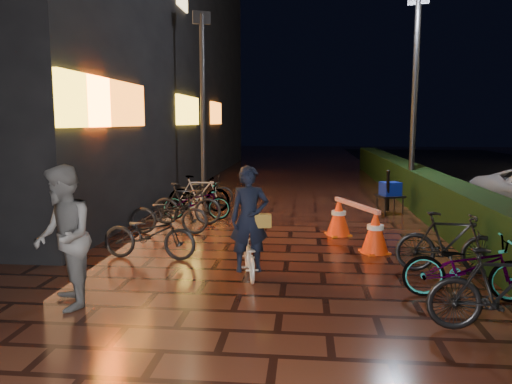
# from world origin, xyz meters

# --- Properties ---
(ground) EXTENTS (80.00, 80.00, 0.00)m
(ground) POSITION_xyz_m (0.00, 0.00, 0.00)
(ground) COLOR #381911
(ground) RESTS_ON ground
(hedge) EXTENTS (0.70, 20.00, 1.00)m
(hedge) POSITION_xyz_m (3.30, 8.00, 0.50)
(hedge) COLOR black
(hedge) RESTS_ON ground
(bystander_person) EXTENTS (0.99, 1.06, 1.74)m
(bystander_person) POSITION_xyz_m (-2.59, -1.19, 0.87)
(bystander_person) COLOR #5D5D5F
(bystander_person) RESTS_ON ground
(storefront_block) EXTENTS (12.09, 22.00, 9.00)m
(storefront_block) POSITION_xyz_m (-9.50, 11.50, 4.50)
(storefront_block) COLOR black
(storefront_block) RESTS_ON ground
(lamp_post_hedge) EXTENTS (0.52, 0.24, 5.50)m
(lamp_post_hedge) POSITION_xyz_m (3.04, 6.53, 3.03)
(lamp_post_hedge) COLOR black
(lamp_post_hedge) RESTS_ON ground
(lamp_post_sf) EXTENTS (0.49, 0.27, 5.28)m
(lamp_post_sf) POSITION_xyz_m (-2.63, 7.36, 2.90)
(lamp_post_sf) COLOR black
(lamp_post_sf) RESTS_ON ground
(cyclist) EXTENTS (0.65, 1.19, 1.63)m
(cyclist) POSITION_xyz_m (-0.51, 0.24, 0.60)
(cyclist) COLOR white
(cyclist) RESTS_ON ground
(traffic_barrier) EXTENTS (1.08, 1.85, 0.76)m
(traffic_barrier) POSITION_xyz_m (1.22, 2.45, 0.38)
(traffic_barrier) COLOR #FB370D
(traffic_barrier) RESTS_ON ground
(cart_assembly) EXTENTS (0.74, 0.79, 1.13)m
(cart_assembly) POSITION_xyz_m (2.35, 5.57, 0.58)
(cart_assembly) COLOR black
(cart_assembly) RESTS_ON ground
(parked_bikes_storefront) EXTENTS (1.84, 5.86, 0.92)m
(parked_bikes_storefront) POSITION_xyz_m (-2.33, 3.92, 0.43)
(parked_bikes_storefront) COLOR black
(parked_bikes_storefront) RESTS_ON ground
(parked_bikes_hedge) EXTENTS (1.67, 2.66, 0.92)m
(parked_bikes_hedge) POSITION_xyz_m (2.37, -0.37, 0.44)
(parked_bikes_hedge) COLOR black
(parked_bikes_hedge) RESTS_ON ground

